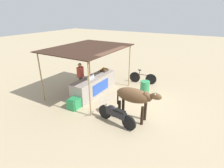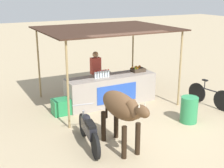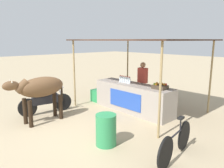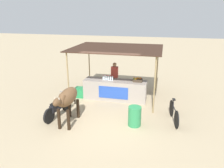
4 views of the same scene
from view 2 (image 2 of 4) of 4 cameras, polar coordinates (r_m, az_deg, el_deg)
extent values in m
plane|color=tan|center=(8.68, 6.64, -8.10)|extent=(60.00, 60.00, 0.00)
cube|color=#9E9389|center=(10.26, -0.18, -1.08)|extent=(3.00, 0.80, 0.96)
cube|color=#264CB2|center=(9.92, 0.92, -1.73)|extent=(1.40, 0.02, 0.58)
cube|color=#382319|center=(10.09, -1.00, 10.11)|extent=(4.20, 3.20, 0.04)
cylinder|color=#997F51|center=(8.31, -8.10, -0.23)|extent=(0.06, 0.06, 2.45)
cylinder|color=#997F51|center=(10.16, 12.35, 2.72)|extent=(0.06, 0.06, 2.45)
cylinder|color=#997F51|center=(10.98, -13.27, 3.72)|extent=(0.06, 0.06, 2.45)
cylinder|color=#997F51|center=(12.44, 3.83, 5.67)|extent=(0.06, 0.06, 2.45)
cylinder|color=silver|center=(9.80, -3.03, 1.63)|extent=(0.07, 0.07, 0.22)
cylinder|color=red|center=(9.77, -3.04, 2.34)|extent=(0.04, 0.04, 0.03)
cylinder|color=silver|center=(9.84, -2.55, 1.70)|extent=(0.07, 0.07, 0.22)
cylinder|color=red|center=(9.81, -2.56, 2.40)|extent=(0.04, 0.04, 0.03)
cylinder|color=silver|center=(9.88, -2.08, 1.76)|extent=(0.07, 0.07, 0.22)
cylinder|color=red|center=(9.84, -2.09, 2.46)|extent=(0.04, 0.04, 0.03)
cylinder|color=silver|center=(9.91, -1.61, 1.83)|extent=(0.07, 0.07, 0.22)
cylinder|color=red|center=(9.88, -1.62, 2.52)|extent=(0.04, 0.04, 0.03)
cylinder|color=silver|center=(9.95, -1.15, 1.89)|extent=(0.07, 0.07, 0.22)
cylinder|color=red|center=(9.92, -1.15, 2.59)|extent=(0.04, 0.04, 0.03)
cylinder|color=silver|center=(9.99, -0.69, 1.95)|extent=(0.07, 0.07, 0.22)
cylinder|color=red|center=(9.96, -0.69, 2.65)|extent=(0.04, 0.04, 0.03)
cube|color=#3F3326|center=(10.67, 4.78, 2.59)|extent=(0.44, 0.32, 0.12)
sphere|color=orange|center=(10.67, 4.29, 3.08)|extent=(0.08, 0.08, 0.08)
sphere|color=orange|center=(10.62, 3.75, 3.03)|extent=(0.08, 0.08, 0.08)
sphere|color=orange|center=(10.77, 5.01, 3.19)|extent=(0.08, 0.08, 0.08)
sphere|color=orange|center=(10.53, 4.65, 2.89)|extent=(0.08, 0.08, 0.08)
sphere|color=orange|center=(10.73, 4.49, 3.17)|extent=(0.08, 0.08, 0.08)
sphere|color=#B21E19|center=(10.81, 5.07, 3.25)|extent=(0.08, 0.08, 0.08)
sphere|color=#8CB22D|center=(10.50, 4.30, 2.86)|extent=(0.08, 0.08, 0.08)
cylinder|color=#383842|center=(10.83, -2.96, -0.34)|extent=(0.22, 0.22, 0.88)
cube|color=#BF3F33|center=(10.64, -3.02, 3.36)|extent=(0.34, 0.20, 0.56)
sphere|color=#A87A56|center=(10.55, -3.05, 5.42)|extent=(0.20, 0.20, 0.20)
cube|color=#268C4C|center=(9.62, -9.06, -4.08)|extent=(0.60, 0.44, 0.48)
cylinder|color=#2D8C51|center=(9.15, 13.91, -4.58)|extent=(0.49, 0.49, 0.76)
ellipsoid|color=brown|center=(7.25, 1.49, -3.90)|extent=(0.56, 1.41, 0.60)
cylinder|color=black|center=(7.25, 4.72, -9.95)|extent=(0.12, 0.12, 0.78)
cylinder|color=black|center=(7.07, 2.23, -10.64)|extent=(0.12, 0.12, 0.78)
cylinder|color=black|center=(7.99, 0.76, -7.20)|extent=(0.12, 0.12, 0.78)
cylinder|color=black|center=(7.83, -1.56, -7.74)|extent=(0.12, 0.12, 0.78)
cylinder|color=brown|center=(6.75, 4.10, -4.63)|extent=(0.25, 0.46, 0.41)
ellipsoid|color=brown|center=(6.49, 5.57, -4.98)|extent=(0.23, 0.45, 0.26)
cone|color=beige|center=(6.50, 6.01, -3.66)|extent=(0.05, 0.05, 0.10)
cone|color=beige|center=(6.42, 4.99, -3.89)|extent=(0.05, 0.05, 0.10)
cylinder|color=black|center=(7.89, -1.01, -4.23)|extent=(0.06, 0.06, 0.60)
cylinder|color=black|center=(8.16, -5.32, -7.45)|extent=(0.18, 0.61, 0.60)
cylinder|color=black|center=(7.11, -3.04, -11.27)|extent=(0.18, 0.61, 0.60)
cube|color=black|center=(7.55, -4.29, -8.01)|extent=(0.32, 0.92, 0.28)
ellipsoid|color=black|center=(7.68, -4.73, -6.26)|extent=(0.26, 0.39, 0.20)
cube|color=black|center=(7.33, -3.97, -7.44)|extent=(0.25, 0.46, 0.10)
cylinder|color=#99999E|center=(7.89, -5.35, -3.75)|extent=(0.55, 0.12, 0.03)
cylinder|color=#99999E|center=(8.06, -5.32, -6.21)|extent=(0.08, 0.21, 0.49)
cylinder|color=black|center=(10.30, 19.61, -2.91)|extent=(0.15, 0.66, 0.66)
cylinder|color=black|center=(10.84, 15.26, -1.53)|extent=(0.15, 0.66, 0.66)
cylinder|color=black|center=(10.50, 17.48, -1.07)|extent=(0.17, 0.84, 0.04)
cylinder|color=black|center=(10.58, 16.58, -0.16)|extent=(0.03, 0.03, 0.28)
cube|color=black|center=(10.54, 16.66, 0.67)|extent=(0.13, 0.19, 0.04)
camera|label=1|loc=(4.28, -65.05, 13.65)|focal=28.00mm
camera|label=3|loc=(9.98, 43.78, 5.33)|focal=35.00mm
camera|label=4|loc=(6.74, 72.91, 8.90)|focal=35.00mm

